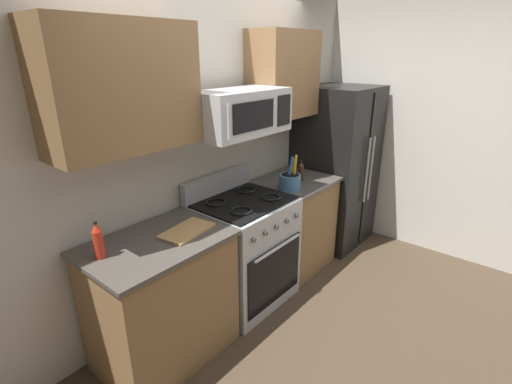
{
  "coord_description": "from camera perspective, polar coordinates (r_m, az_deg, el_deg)",
  "views": [
    {
      "loc": [
        -2.1,
        -1.18,
        2.06
      ],
      "look_at": [
        -0.0,
        0.55,
        1.03
      ],
      "focal_mm": 26.29,
      "sensor_mm": 36.0,
      "label": 1
    }
  ],
  "objects": [
    {
      "name": "wall_back",
      "position": [
        3.17,
        -7.32,
        6.7
      ],
      "size": [
        8.0,
        0.1,
        2.6
      ],
      "primitive_type": "cube",
      "color": "beige",
      "rests_on": "ground"
    },
    {
      "name": "refrigerator",
      "position": [
        4.22,
        11.95,
        3.77
      ],
      "size": [
        0.78,
        0.76,
        1.72
      ],
      "color": "black",
      "rests_on": "ground"
    },
    {
      "name": "utensil_crock",
      "position": [
        3.3,
        5.21,
        1.68
      ],
      "size": [
        0.19,
        0.19,
        0.32
      ],
      "color": "teal",
      "rests_on": "counter_right"
    },
    {
      "name": "upper_cabinets_left",
      "position": [
        2.39,
        -19.73,
        14.74
      ],
      "size": [
        0.92,
        0.34,
        0.74
      ],
      "color": "olive"
    },
    {
      "name": "range_oven",
      "position": [
        3.22,
        -1.81,
        -8.77
      ],
      "size": [
        0.76,
        0.69,
        1.09
      ],
      "color": "#B2B5BA",
      "rests_on": "ground"
    },
    {
      "name": "bottle_soy",
      "position": [
        3.54,
        6.85,
        3.16
      ],
      "size": [
        0.06,
        0.06,
        0.2
      ],
      "color": "#382314",
      "rests_on": "counter_right"
    },
    {
      "name": "counter_right",
      "position": [
        3.76,
        5.74,
        -4.66
      ],
      "size": [
        0.71,
        0.65,
        0.91
      ],
      "color": "olive",
      "rests_on": "ground"
    },
    {
      "name": "ground_plane",
      "position": [
        3.17,
        8.25,
        -20.1
      ],
      "size": [
        16.0,
        16.0,
        0.0
      ],
      "primitive_type": "plane",
      "color": "#473828"
    },
    {
      "name": "cutting_board",
      "position": [
        2.59,
        -10.47,
        -5.8
      ],
      "size": [
        0.39,
        0.27,
        0.02
      ],
      "primitive_type": "cube",
      "rotation": [
        0.0,
        0.0,
        0.15
      ],
      "color": "tan",
      "rests_on": "counter_left"
    },
    {
      "name": "bottle_hot_sauce",
      "position": [
        2.38,
        -22.87,
        -6.91
      ],
      "size": [
        0.06,
        0.06,
        0.24
      ],
      "color": "red",
      "rests_on": "counter_left"
    },
    {
      "name": "microwave",
      "position": [
        2.86,
        -2.5,
        12.06
      ],
      "size": [
        0.8,
        0.44,
        0.33
      ],
      "color": "#B2B5BA"
    },
    {
      "name": "wall_right",
      "position": [
        4.33,
        23.42,
        8.92
      ],
      "size": [
        0.1,
        8.0,
        2.6
      ],
      "primitive_type": "cube",
      "color": "beige",
      "rests_on": "ground"
    },
    {
      "name": "upper_cabinets_right",
      "position": [
        3.5,
        4.2,
        17.36
      ],
      "size": [
        0.7,
        0.34,
        0.74
      ],
      "color": "olive"
    },
    {
      "name": "counter_left",
      "position": [
        2.75,
        -14.06,
        -15.59
      ],
      "size": [
        0.93,
        0.65,
        0.91
      ],
      "color": "olive",
      "rests_on": "ground"
    }
  ]
}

